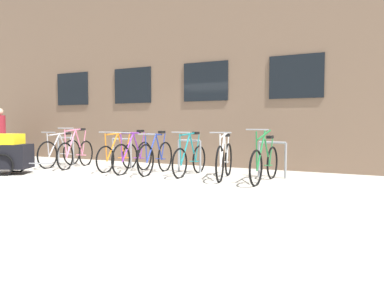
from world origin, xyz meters
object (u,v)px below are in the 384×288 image
(bicycle_green, at_px, (265,163))
(bike_trailer, at_px, (9,153))
(bicycle_pink, at_px, (76,153))
(bicycle_orange, at_px, (118,156))
(bicycle_blue, at_px, (156,157))
(bicycle_purple, at_px, (133,156))
(bicycle_white, at_px, (224,160))
(person_browsing, at_px, (0,131))
(wooden_bench, at_px, (12,148))
(bicycle_teal, at_px, (190,159))
(bicycle_silver, at_px, (60,152))

(bicycle_green, height_order, bike_trailer, bicycle_green)
(bike_trailer, bearing_deg, bicycle_pink, 71.11)
(bicycle_orange, relative_size, bicycle_blue, 0.96)
(bicycle_pink, distance_m, bicycle_green, 5.11)
(bicycle_orange, distance_m, bicycle_green, 3.76)
(bicycle_purple, xyz_separation_m, bike_trailer, (-2.45, -1.50, 0.09))
(bicycle_white, xyz_separation_m, bike_trailer, (-4.76, -1.53, 0.09))
(bicycle_orange, distance_m, bicycle_blue, 1.17)
(bicycle_purple, xyz_separation_m, person_browsing, (-5.03, 0.17, 0.55))
(bicycle_purple, relative_size, bicycle_blue, 1.03)
(bicycle_green, xyz_separation_m, wooden_bench, (-8.94, 1.13, -0.04))
(bicycle_white, relative_size, wooden_bench, 1.00)
(wooden_bench, bearing_deg, bicycle_green, -7.18)
(bicycle_white, height_order, bicycle_purple, bicycle_purple)
(bicycle_pink, relative_size, bicycle_white, 0.99)
(bicycle_purple, relative_size, bicycle_teal, 1.07)
(bicycle_teal, height_order, person_browsing, person_browsing)
(bicycle_white, xyz_separation_m, bicycle_blue, (-1.71, 0.01, -0.00))
(bicycle_pink, relative_size, wooden_bench, 0.99)
(bicycle_white, distance_m, wooden_bench, 8.13)
(bicycle_pink, bearing_deg, person_browsing, 178.58)
(bicycle_silver, height_order, wooden_bench, bicycle_silver)
(bicycle_teal, xyz_separation_m, person_browsing, (-6.47, 0.01, 0.57))
(bicycle_orange, xyz_separation_m, bike_trailer, (-1.89, -1.64, 0.12))
(bicycle_purple, relative_size, person_browsing, 1.08)
(bicycle_pink, bearing_deg, bicycle_white, -0.73)
(bicycle_teal, relative_size, bicycle_green, 0.94)
(bicycle_pink, relative_size, bicycle_silver, 1.00)
(bicycle_purple, bearing_deg, bicycle_teal, 6.05)
(wooden_bench, bearing_deg, bicycle_teal, -7.51)
(bicycle_white, bearing_deg, person_browsing, 178.97)
(bicycle_purple, height_order, bike_trailer, bicycle_purple)
(bicycle_white, bearing_deg, bicycle_purple, -179.17)
(bicycle_silver, bearing_deg, bicycle_blue, -1.13)
(person_browsing, bearing_deg, bicycle_green, -1.34)
(bicycle_silver, bearing_deg, bicycle_orange, 0.97)
(bicycle_white, bearing_deg, bicycle_blue, 179.68)
(bicycle_green, xyz_separation_m, person_browsing, (-8.23, 0.19, 0.56))
(bicycle_white, bearing_deg, bicycle_teal, 172.25)
(bicycle_purple, bearing_deg, bicycle_white, 0.83)
(person_browsing, bearing_deg, bicycle_white, -1.03)
(wooden_bench, bearing_deg, person_browsing, -52.93)
(bicycle_pink, height_order, bicycle_teal, bicycle_pink)
(bicycle_teal, xyz_separation_m, wooden_bench, (-7.18, 0.95, -0.02))
(bicycle_green, distance_m, wooden_bench, 9.01)
(bike_trailer, bearing_deg, bicycle_green, 14.59)
(bicycle_silver, bearing_deg, wooden_bench, 162.96)
(bicycle_silver, xyz_separation_m, wooden_bench, (-3.24, 0.99, -0.04))
(bicycle_orange, height_order, person_browsing, person_browsing)
(bicycle_green, distance_m, bicycle_blue, 2.60)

